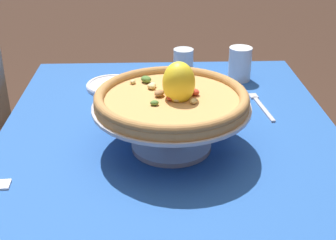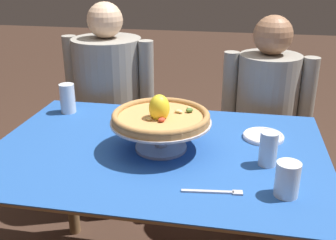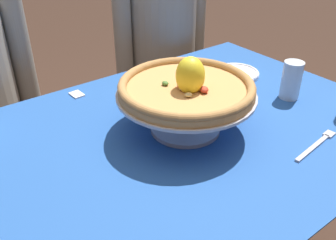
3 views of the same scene
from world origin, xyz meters
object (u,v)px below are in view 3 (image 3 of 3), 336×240
Objects in this scene: side_plate at (237,73)px; dinner_fork at (318,144)px; sugar_packet at (77,94)px; pizza_stand at (186,105)px; diner_right at (162,75)px; water_glass_side_right at (291,82)px; pizza at (187,86)px.

side_plate reaches higher than dinner_fork.
side_plate is 3.29× the size of sugar_packet.
sugar_packet is at bearing 111.89° from pizza_stand.
diner_right is at bearing 86.25° from side_plate.
sugar_packet is (-0.54, 0.21, -0.01)m from side_plate.
water_glass_side_right is at bearing -92.13° from diner_right.
pizza is 0.41m from water_glass_side_right.
sugar_packet is (-0.38, 0.66, -0.00)m from dinner_fork.
diner_right is (0.42, 0.68, -0.33)m from pizza.
side_plate is 0.86× the size of dinner_fork.
water_glass_side_right reaches higher than pizza_stand.
pizza is at bearing -86.04° from pizza_stand.
pizza reaches higher than dinner_fork.
dinner_fork is at bearing -101.28° from diner_right.
dinner_fork is (-0.16, -0.22, -0.05)m from water_glass_side_right.
pizza is at bearing -68.17° from sugar_packet.
pizza reaches higher than water_glass_side_right.
pizza_stand reaches higher than dinner_fork.
pizza reaches higher than sugar_packet.
water_glass_side_right is at bearing -8.04° from pizza_stand.
side_plate is 0.47m from dinner_fork.
dinner_fork is at bearing -126.80° from water_glass_side_right.
side_plate is 0.55m from diner_right.
side_plate is (-0.01, 0.23, -0.05)m from water_glass_side_right.
pizza_stand is 0.32× the size of diner_right.
dinner_fork is at bearing -49.68° from pizza.
pizza reaches higher than pizza_stand.
pizza is 0.43m from sugar_packet.
pizza reaches higher than side_plate.
water_glass_side_right is 0.23m from side_plate.
pizza_stand is 0.40m from water_glass_side_right.
dinner_fork reaches higher than sugar_packet.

